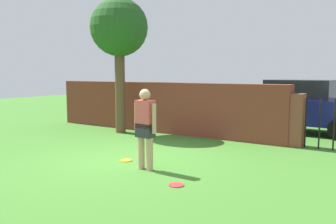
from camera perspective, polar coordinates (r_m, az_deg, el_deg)
name	(u,v)px	position (r m, az deg, el deg)	size (l,w,h in m)	color
ground_plane	(125,160)	(7.84, -7.14, -7.88)	(40.00, 40.00, 0.00)	#3D7528
brick_wall	(160,107)	(11.44, -1.40, 0.82)	(8.44, 0.50, 1.63)	brown
tree	(119,30)	(11.39, -8.06, 13.23)	(1.84, 1.84, 4.30)	brown
person	(145,125)	(6.89, -3.79, -2.22)	(0.54, 0.24, 1.62)	tan
car	(300,106)	(12.14, 20.93, 0.94)	(4.29, 2.12, 1.72)	navy
frisbee_red	(176,185)	(6.10, 1.37, -11.92)	(0.27, 0.27, 0.02)	red
frisbee_orange	(126,160)	(7.78, -6.95, -7.93)	(0.27, 0.27, 0.02)	orange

